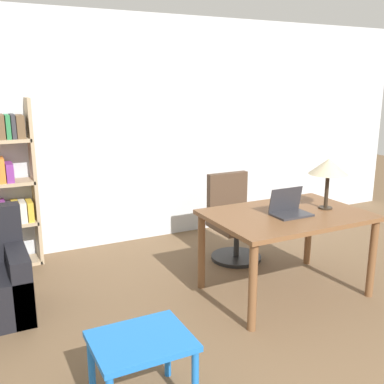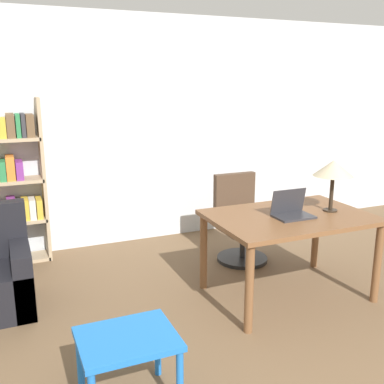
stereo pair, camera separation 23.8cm
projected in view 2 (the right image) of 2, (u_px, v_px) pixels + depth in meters
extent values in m
cube|color=silver|center=(153.00, 131.00, 5.45)|extent=(8.00, 0.06, 2.70)
cube|color=brown|center=(290.00, 217.00, 4.02)|extent=(1.42, 0.98, 0.04)
cylinder|color=brown|center=(249.00, 289.00, 3.48)|extent=(0.07, 0.07, 0.73)
cylinder|color=brown|center=(377.00, 263.00, 3.98)|extent=(0.07, 0.07, 0.73)
cylinder|color=brown|center=(203.00, 252.00, 4.24)|extent=(0.07, 0.07, 0.73)
cylinder|color=brown|center=(316.00, 234.00, 4.74)|extent=(0.07, 0.07, 0.73)
cube|color=#2D2D33|center=(294.00, 217.00, 3.93)|extent=(0.34, 0.22, 0.02)
cube|color=#2D2D33|center=(288.00, 201.00, 3.99)|extent=(0.34, 0.05, 0.22)
cube|color=white|center=(288.00, 201.00, 3.99)|extent=(0.31, 0.04, 0.19)
cylinder|color=#2D2319|center=(330.00, 210.00, 4.13)|extent=(0.13, 0.13, 0.01)
cylinder|color=#2D2319|center=(332.00, 193.00, 4.09)|extent=(0.04, 0.04, 0.32)
cone|color=#C6B793|center=(333.00, 168.00, 4.04)|extent=(0.36, 0.36, 0.14)
cylinder|color=black|center=(242.00, 258.00, 4.99)|extent=(0.56, 0.56, 0.04)
cylinder|color=#262626|center=(243.00, 243.00, 4.94)|extent=(0.06, 0.06, 0.32)
cube|color=#4C3828|center=(243.00, 225.00, 4.89)|extent=(0.51, 0.51, 0.10)
cube|color=#4C3828|center=(234.00, 195.00, 5.01)|extent=(0.48, 0.08, 0.48)
cube|color=blue|center=(127.00, 339.00, 2.67)|extent=(0.58, 0.48, 0.04)
cylinder|color=blue|center=(180.00, 382.00, 2.64)|extent=(0.04, 0.04, 0.43)
cylinder|color=blue|center=(80.00, 364.00, 2.81)|extent=(0.04, 0.04, 0.43)
cylinder|color=blue|center=(158.00, 346.00, 3.00)|extent=(0.04, 0.04, 0.43)
cube|color=black|center=(22.00, 275.00, 3.92)|extent=(0.16, 0.70, 0.57)
cube|color=tan|center=(44.00, 180.00, 4.88)|extent=(0.04, 0.28, 1.77)
cube|color=tan|center=(11.00, 260.00, 4.94)|extent=(0.81, 0.28, 0.04)
cube|color=#7F338C|center=(6.00, 249.00, 4.89)|extent=(0.09, 0.24, 0.24)
cube|color=#234C99|center=(14.00, 247.00, 4.92)|extent=(0.07, 0.24, 0.26)
cube|color=tan|center=(7.00, 222.00, 4.83)|extent=(0.81, 0.28, 0.04)
cube|color=silver|center=(3.00, 213.00, 4.79)|extent=(0.07, 0.24, 0.18)
cube|color=#7F338C|center=(11.00, 209.00, 4.82)|extent=(0.09, 0.24, 0.24)
cube|color=#333338|center=(19.00, 210.00, 4.85)|extent=(0.05, 0.24, 0.21)
cube|color=gold|center=(25.00, 208.00, 4.87)|extent=(0.07, 0.24, 0.22)
cube|color=silver|center=(32.00, 208.00, 4.90)|extent=(0.06, 0.24, 0.22)
cube|color=gold|center=(39.00, 207.00, 4.93)|extent=(0.06, 0.24, 0.21)
cube|color=tan|center=(3.00, 182.00, 4.73)|extent=(0.81, 0.28, 0.04)
cube|color=#2D7F47|center=(2.00, 170.00, 4.70)|extent=(0.06, 0.24, 0.21)
cube|color=orange|center=(10.00, 168.00, 4.72)|extent=(0.08, 0.24, 0.25)
cube|color=#7F338C|center=(19.00, 170.00, 4.76)|extent=(0.07, 0.24, 0.19)
cube|color=gold|center=(2.00, 128.00, 4.60)|extent=(0.08, 0.24, 0.21)
cube|color=brown|center=(10.00, 126.00, 4.63)|extent=(0.08, 0.24, 0.25)
cube|color=#2D7F47|center=(18.00, 126.00, 4.66)|extent=(0.04, 0.24, 0.24)
cube|color=#333338|center=(23.00, 125.00, 4.68)|extent=(0.04, 0.24, 0.24)
cube|color=brown|center=(30.00, 125.00, 4.71)|extent=(0.08, 0.24, 0.23)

